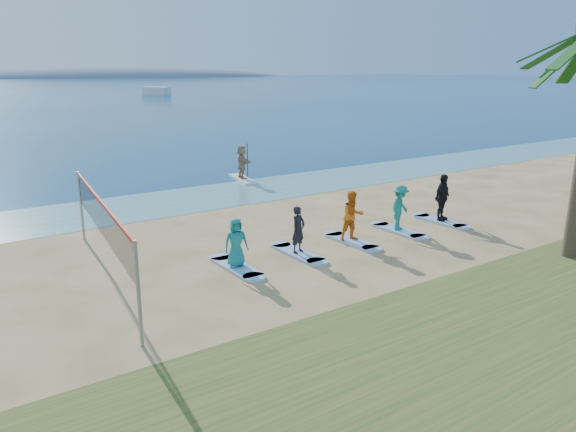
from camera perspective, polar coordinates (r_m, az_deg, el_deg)
ground at (r=18.65m, az=5.87°, el=-4.16°), size 600.00×600.00×0.00m
shallow_water at (r=27.17m, az=-8.59°, el=1.89°), size 600.00×600.00×0.00m
island_ridge at (r=331.01m, az=-16.26°, el=13.39°), size 220.00×56.00×18.00m
volleyball_net at (r=16.86m, az=-18.46°, el=-0.18°), size 1.24×9.02×2.50m
paddleboard at (r=31.07m, az=-4.66°, el=3.76°), size 1.29×3.08×0.12m
paddleboarder at (r=30.90m, az=-4.70°, el=5.51°), size 0.83×1.74×1.80m
boat_offshore_b at (r=124.89m, az=-13.20°, el=11.84°), size 4.50×6.75×1.77m
surfboard_0 at (r=17.57m, az=-5.24°, el=-5.20°), size 0.70×2.20×0.09m
student_0 at (r=17.31m, az=-5.30°, el=-2.69°), size 0.83×0.63×1.53m
surfboard_1 at (r=18.76m, az=1.04°, el=-3.81°), size 0.70×2.20×0.09m
student_1 at (r=18.51m, az=1.05°, el=-1.39°), size 0.66×0.53×1.57m
surfboard_2 at (r=20.16m, az=6.50°, el=-2.56°), size 0.70×2.20×0.09m
student_2 at (r=19.90m, az=6.58°, el=0.00°), size 0.98×0.83×1.78m
surfboard_3 at (r=21.72m, az=11.20°, el=-1.46°), size 0.70×2.20×0.09m
student_3 at (r=21.48m, az=11.32°, el=0.85°), size 1.27×1.00×1.72m
surfboard_4 at (r=23.41m, az=15.24°, el=-0.51°), size 0.70×2.20×0.09m
student_4 at (r=23.18m, az=15.40°, el=1.83°), size 1.18×0.73×1.87m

